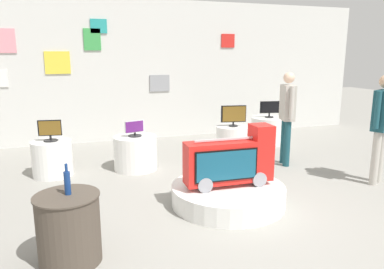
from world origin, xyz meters
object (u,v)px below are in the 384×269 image
object	(u,v)px
display_pedestal_center_rear	(136,153)
tv_on_right_rear	(234,115)
tv_on_left_rear	(50,130)
display_pedestal_right_rear	(233,141)
tv_on_center_rear	(135,129)
display_pedestal_far_right	(269,130)
main_display_pedestal	(228,195)
novelty_firetruck_tv	(231,162)
side_table_round	(69,228)
shopper_browsing_rear	(382,121)
bottle_on_side_table	(67,182)
shopper_browsing_near_truck	(287,112)
display_pedestal_left_rear	(52,158)
tv_on_far_right	(270,108)

from	to	relation	value
display_pedestal_center_rear	tv_on_right_rear	bearing A→B (deg)	7.90
tv_on_left_rear	display_pedestal_right_rear	bearing A→B (deg)	3.44
tv_on_center_rear	display_pedestal_far_right	world-z (taller)	tv_on_center_rear
main_display_pedestal	novelty_firetruck_tv	size ratio (longest dim) A/B	1.28
display_pedestal_right_rear	tv_on_right_rear	distance (m)	0.54
display_pedestal_center_rear	side_table_round	world-z (taller)	side_table_round
tv_on_center_rear	novelty_firetruck_tv	bearing A→B (deg)	-64.16
novelty_firetruck_tv	tv_on_center_rear	size ratio (longest dim) A/B	3.41
display_pedestal_right_rear	shopper_browsing_rear	bearing A→B (deg)	-56.79
tv_on_left_rear	display_pedestal_far_right	distance (m)	4.80
display_pedestal_center_rear	bottle_on_side_table	xyz separation A→B (m)	(-1.12, -2.79, 0.52)
shopper_browsing_near_truck	shopper_browsing_rear	world-z (taller)	shopper_browsing_rear
display_pedestal_center_rear	tv_on_center_rear	world-z (taller)	tv_on_center_rear
display_pedestal_center_rear	side_table_round	bearing A→B (deg)	-112.14
novelty_firetruck_tv	bottle_on_side_table	bearing A→B (deg)	-158.89
main_display_pedestal	display_pedestal_left_rear	bearing A→B (deg)	138.60
display_pedestal_left_rear	display_pedestal_center_rear	world-z (taller)	same
shopper_browsing_rear	novelty_firetruck_tv	bearing A→B (deg)	-179.54
novelty_firetruck_tv	tv_on_left_rear	size ratio (longest dim) A/B	3.24
shopper_browsing_rear	display_pedestal_right_rear	bearing A→B (deg)	123.21
tv_on_right_rear	display_pedestal_far_right	size ratio (longest dim) A/B	0.63
display_pedestal_far_right	side_table_round	bearing A→B (deg)	-139.32
shopper_browsing_near_truck	tv_on_far_right	bearing A→B (deg)	70.00
display_pedestal_far_right	side_table_round	distance (m)	5.84
side_table_round	shopper_browsing_near_truck	size ratio (longest dim) A/B	0.41
display_pedestal_right_rear	tv_on_far_right	distance (m)	1.52
tv_on_left_rear	bottle_on_side_table	xyz separation A→B (m)	(0.28, -2.87, 0.04)
display_pedestal_far_right	shopper_browsing_near_truck	bearing A→B (deg)	-109.94
novelty_firetruck_tv	display_pedestal_center_rear	distance (m)	2.23
tv_on_far_right	display_pedestal_far_right	bearing A→B (deg)	100.37
novelty_firetruck_tv	tv_on_far_right	size ratio (longest dim) A/B	2.71
display_pedestal_right_rear	side_table_round	distance (m)	4.44
main_display_pedestal	tv_on_center_rear	bearing A→B (deg)	115.36
tv_on_center_rear	display_pedestal_right_rear	world-z (taller)	tv_on_center_rear
main_display_pedestal	display_pedestal_left_rear	distance (m)	3.12
tv_on_left_rear	display_pedestal_center_rear	size ratio (longest dim) A/B	0.49
bottle_on_side_table	tv_on_left_rear	bearing A→B (deg)	95.59
display_pedestal_left_rear	shopper_browsing_near_truck	distance (m)	4.22
bottle_on_side_table	display_pedestal_center_rear	bearing A→B (deg)	68.07
tv_on_far_right	shopper_browsing_near_truck	bearing A→B (deg)	-110.00
tv_on_center_rear	bottle_on_side_table	xyz separation A→B (m)	(-1.12, -2.78, 0.09)
novelty_firetruck_tv	display_pedestal_right_rear	world-z (taller)	novelty_firetruck_tv
display_pedestal_right_rear	tv_on_right_rear	world-z (taller)	tv_on_right_rear
main_display_pedestal	shopper_browsing_rear	distance (m)	2.73
tv_on_right_rear	shopper_browsing_near_truck	bearing A→B (deg)	-54.00
main_display_pedestal	shopper_browsing_near_truck	xyz separation A→B (m)	(1.77, 1.36, 0.87)
main_display_pedestal	side_table_round	xyz separation A→B (m)	(-2.07, -0.83, 0.23)
tv_on_center_rear	shopper_browsing_rear	distance (m)	4.04
bottle_on_side_table	display_pedestal_far_right	bearing A→B (deg)	40.68
tv_on_far_right	display_pedestal_left_rear	bearing A→B (deg)	-168.99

